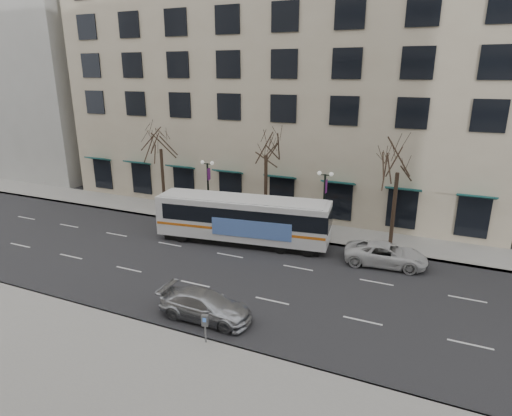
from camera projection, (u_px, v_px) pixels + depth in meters
The scene contains 13 objects.
ground at pixel (214, 269), 27.79m from camera, with size 160.00×160.00×0.00m, color black.
sidewalk_far at pixel (325, 233), 33.70m from camera, with size 80.00×4.00×0.15m, color gray.
building_hotel at pixel (294, 74), 43.24m from camera, with size 40.00×20.00×24.00m, color tan.
building_far_upblock at pixel (36, 58), 56.42m from camera, with size 28.00×20.00×28.00m, color #999993.
tree_far_left at pixel (160, 138), 37.26m from camera, with size 3.60×3.60×8.34m.
tree_far_mid at pixel (266, 143), 33.37m from camera, with size 3.60×3.60×8.55m.
tree_far_right at pixel (399, 159), 29.69m from camera, with size 3.60×3.60×8.06m.
lamp_post_left at pixel (208, 187), 35.96m from camera, with size 1.22×0.45×5.21m.
lamp_post_right at pixel (324, 201), 32.13m from camera, with size 1.22×0.45×5.21m.
city_bus at pixel (244, 218), 31.51m from camera, with size 13.07×4.45×3.47m.
silver_car at pixel (206, 305), 22.00m from camera, with size 2.02×4.98×1.44m, color #ACAEB4.
white_pickup at pixel (386, 254), 28.16m from camera, with size 2.44×5.30×1.47m, color silver.
pay_station at pixel (205, 323), 19.66m from camera, with size 0.34×0.26×1.43m.
Camera 1 is at (12.67, -22.05, 12.18)m, focal length 30.00 mm.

